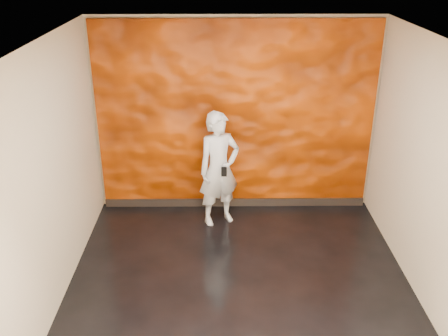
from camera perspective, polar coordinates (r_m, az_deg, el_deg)
room at (r=5.26m, az=1.99°, el=-1.02°), size 4.02×4.02×2.81m
feature_wall at (r=7.08m, az=1.31°, el=5.67°), size 3.90×0.06×2.75m
baseboard at (r=7.58m, az=1.22°, el=-3.93°), size 3.90×0.04×0.12m
man at (r=6.84m, az=-0.56°, el=-0.12°), size 0.70×0.60×1.63m
phone at (r=6.65m, az=0.00°, el=-0.42°), size 0.07×0.02×0.14m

